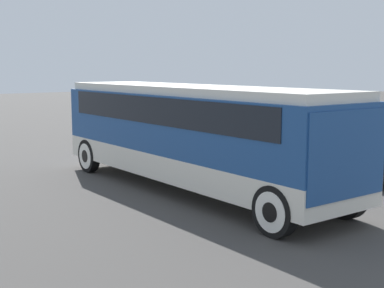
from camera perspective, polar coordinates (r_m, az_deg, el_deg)
The scene contains 2 objects.
ground_plane at distance 15.13m, azimuth 0.00°, elevation -4.96°, with size 120.00×120.00×0.00m, color #423F3D.
tour_bus at distance 14.75m, azimuth 0.22°, elevation 1.72°, with size 10.50×2.59×2.94m.
Camera 1 is at (11.85, -8.77, 3.43)m, focal length 50.00 mm.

